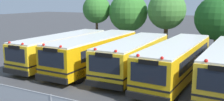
# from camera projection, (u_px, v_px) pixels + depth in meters

# --- Properties ---
(ground_plane) EXTENTS (160.00, 160.00, 0.00)m
(ground_plane) POSITION_uv_depth(u_px,v_px,m) (134.00, 73.00, 19.50)
(ground_plane) COLOR #424244
(school_bus_0) EXTENTS (2.52, 10.63, 2.63)m
(school_bus_0) POSITION_uv_depth(u_px,v_px,m) (63.00, 48.00, 22.31)
(school_bus_0) COLOR yellow
(school_bus_0) RESTS_ON ground_plane
(school_bus_1) EXTENTS (2.73, 10.59, 2.74)m
(school_bus_1) POSITION_uv_depth(u_px,v_px,m) (95.00, 51.00, 20.69)
(school_bus_1) COLOR #EAA80C
(school_bus_1) RESTS_ON ground_plane
(school_bus_2) EXTENTS (2.75, 9.78, 2.69)m
(school_bus_2) POSITION_uv_depth(u_px,v_px,m) (134.00, 55.00, 19.21)
(school_bus_2) COLOR yellow
(school_bus_2) RESTS_ON ground_plane
(school_bus_3) EXTENTS (2.70, 10.92, 2.73)m
(school_bus_3) POSITION_uv_depth(u_px,v_px,m) (177.00, 60.00, 17.62)
(school_bus_3) COLOR yellow
(school_bus_3) RESTS_ON ground_plane
(tree_0) EXTENTS (3.48, 3.48, 6.09)m
(tree_0) POSITION_uv_depth(u_px,v_px,m) (97.00, 9.00, 32.15)
(tree_0) COLOR #4C3823
(tree_0) RESTS_ON ground_plane
(tree_1) EXTENTS (4.73, 4.73, 6.37)m
(tree_1) POSITION_uv_depth(u_px,v_px,m) (129.00, 13.00, 31.42)
(tree_1) COLOR #4C3823
(tree_1) RESTS_ON ground_plane
(tree_2) EXTENTS (4.30, 4.30, 6.50)m
(tree_2) POSITION_uv_depth(u_px,v_px,m) (167.00, 10.00, 28.80)
(tree_2) COLOR #4C3823
(tree_2) RESTS_ON ground_plane
(tree_3) EXTENTS (4.44, 4.44, 5.93)m
(tree_3) POSITION_uv_depth(u_px,v_px,m) (218.00, 18.00, 25.81)
(tree_3) COLOR #4C3823
(tree_3) RESTS_ON ground_plane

